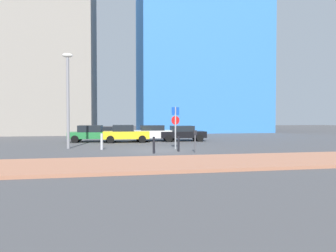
{
  "coord_description": "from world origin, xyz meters",
  "views": [
    {
      "loc": [
        -2.69,
        -19.36,
        2.15
      ],
      "look_at": [
        1.09,
        1.23,
        1.57
      ],
      "focal_mm": 31.72,
      "sensor_mm": 36.0,
      "label": 1
    }
  ],
  "objects": [
    {
      "name": "parked_car_green",
      "position": [
        -4.53,
        7.77,
        0.76
      ],
      "size": [
        4.42,
        2.2,
        1.49
      ],
      "color": "#237238",
      "rests_on": "ground"
    },
    {
      "name": "parked_car_black",
      "position": [
        3.58,
        7.42,
        0.74
      ],
      "size": [
        4.25,
        2.16,
        1.42
      ],
      "color": "black",
      "rests_on": "ground"
    },
    {
      "name": "traffic_bollard_mid",
      "position": [
        1.38,
        -0.9,
        0.48
      ],
      "size": [
        0.14,
        0.14,
        0.95
      ],
      "primitive_type": "cylinder",
      "color": "black",
      "rests_on": "ground"
    },
    {
      "name": "parking_sign_post",
      "position": [
        1.5,
        0.59,
        1.83
      ],
      "size": [
        0.59,
        0.16,
        2.91
      ],
      "color": "gray",
      "rests_on": "ground"
    },
    {
      "name": "building_under_construction",
      "position": [
        -12.38,
        23.88,
        11.13
      ],
      "size": [
        14.09,
        12.88,
        22.26
      ],
      "primitive_type": "cube",
      "color": "gray",
      "rests_on": "ground"
    },
    {
      "name": "parking_meter",
      "position": [
        2.25,
        -1.72,
        0.9
      ],
      "size": [
        0.18,
        0.14,
        1.39
      ],
      "color": "#4C4C51",
      "rests_on": "ground"
    },
    {
      "name": "building_colorful_midrise",
      "position": [
        10.6,
        25.96,
        13.0
      ],
      "size": [
        18.86,
        13.12,
        26.0
      ],
      "primitive_type": "cube",
      "color": "#3372BF",
      "rests_on": "ground"
    },
    {
      "name": "parked_car_yellow",
      "position": [
        -1.67,
        7.01,
        0.78
      ],
      "size": [
        4.01,
        2.09,
        1.52
      ],
      "color": "gold",
      "rests_on": "ground"
    },
    {
      "name": "street_lamp",
      "position": [
        -5.82,
        2.26,
        3.93
      ],
      "size": [
        0.7,
        0.36,
        6.64
      ],
      "color": "gray",
      "rests_on": "ground"
    },
    {
      "name": "ground_plane",
      "position": [
        0.0,
        0.0,
        0.0
      ],
      "size": [
        120.0,
        120.0,
        0.0
      ],
      "primitive_type": "plane",
      "color": "#424244"
    },
    {
      "name": "sidewalk_brick",
      "position": [
        0.0,
        -6.07,
        0.07
      ],
      "size": [
        40.0,
        4.45,
        0.14
      ],
      "primitive_type": "cube",
      "color": "#9E664C",
      "rests_on": "ground"
    },
    {
      "name": "parked_car_white",
      "position": [
        1.02,
        7.79,
        0.77
      ],
      "size": [
        4.39,
        2.11,
        1.47
      ],
      "color": "white",
      "rests_on": "ground"
    },
    {
      "name": "traffic_bollard_near",
      "position": [
        -3.49,
        1.08,
        0.55
      ],
      "size": [
        0.16,
        0.16,
        1.1
      ],
      "primitive_type": "cylinder",
      "color": "#B7B7BC",
      "rests_on": "ground"
    },
    {
      "name": "traffic_bollard_far",
      "position": [
        -0.31,
        -1.65,
        0.51
      ],
      "size": [
        0.15,
        0.15,
        1.01
      ],
      "primitive_type": "cylinder",
      "color": "black",
      "rests_on": "ground"
    }
  ]
}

